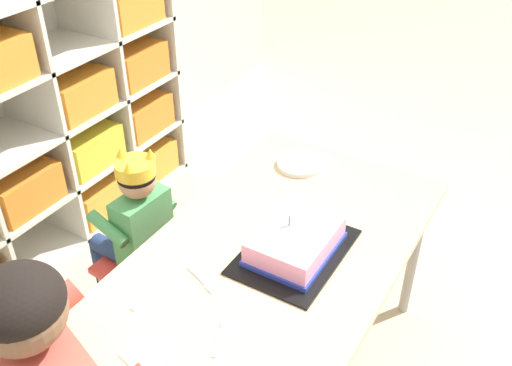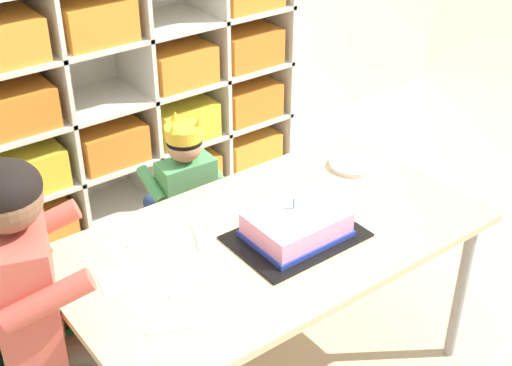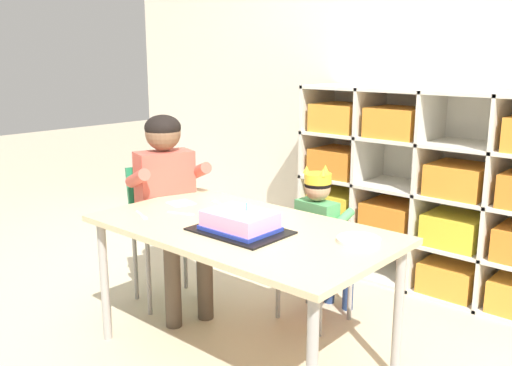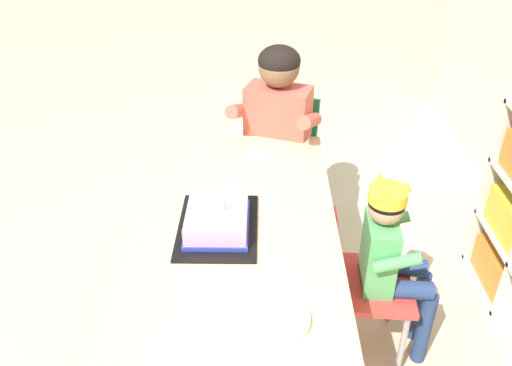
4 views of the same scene
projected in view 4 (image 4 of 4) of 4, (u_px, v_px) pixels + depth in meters
name	position (u px, v px, depth m)	size (l,w,h in m)	color
ground	(238.00, 337.00, 2.30)	(16.00, 16.00, 0.00)	beige
activity_table	(236.00, 231.00, 1.99)	(1.35, 0.74, 0.63)	#D1B789
classroom_chair_blue	(359.00, 279.00, 2.09)	(0.36, 0.35, 0.60)	red
child_with_crown	(391.00, 251.00, 2.00)	(0.31, 0.31, 0.82)	#4C9E5B
classroom_chair_adult_side	(280.00, 156.00, 2.71)	(0.40, 0.44, 0.76)	#238451
adult_helper_seated	(274.00, 133.00, 2.51)	(0.48, 0.46, 1.06)	#D15647
birthday_cake_on_tray	(218.00, 219.00, 1.90)	(0.40, 0.29, 0.12)	black
paper_plate_stack	(280.00, 320.00, 1.53)	(0.18, 0.18, 0.02)	white
paper_napkin_square	(258.00, 155.00, 2.37)	(0.12, 0.12, 0.00)	white
fork_beside_plate_stack	(229.00, 172.00, 2.25)	(0.13, 0.06, 0.00)	white
fork_scattered_mid_table	(198.00, 157.00, 2.35)	(0.14, 0.07, 0.00)	white
fork_by_napkin	(287.00, 171.00, 2.25)	(0.12, 0.05, 0.00)	white
fork_near_cake_tray	(265.00, 189.00, 2.13)	(0.06, 0.13, 0.00)	white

